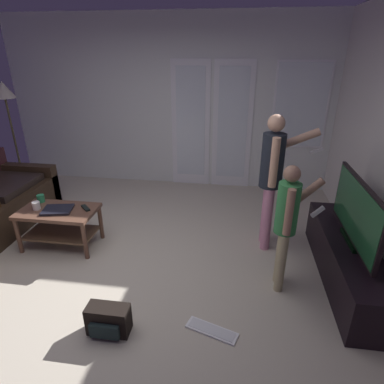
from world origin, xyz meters
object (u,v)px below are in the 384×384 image
(tv_stand, at_px, (346,261))
(floor_lamp, at_px, (5,98))
(person_adult, at_px, (273,171))
(tv_remote_black, at_px, (86,208))
(cup_near_edge, at_px, (41,198))
(flat_screen_tv, at_px, (356,213))
(loose_keyboard, at_px, (212,330))
(laptop_closed, at_px, (58,210))
(cup_by_laptop, at_px, (36,206))
(coffee_table, at_px, (59,220))
(backpack, at_px, (108,320))
(person_child, at_px, (287,219))

(tv_stand, bearing_deg, floor_lamp, 160.31)
(person_adult, xyz_separation_m, tv_remote_black, (-2.10, -0.29, -0.45))
(cup_near_edge, bearing_deg, tv_stand, -5.76)
(flat_screen_tv, distance_m, cup_near_edge, 3.48)
(loose_keyboard, xyz_separation_m, laptop_closed, (-1.87, 1.03, 0.48))
(floor_lamp, relative_size, cup_by_laptop, 19.07)
(tv_remote_black, bearing_deg, flat_screen_tv, 40.53)
(coffee_table, height_order, backpack, coffee_table)
(person_adult, distance_m, cup_by_laptop, 2.71)
(tv_stand, xyz_separation_m, laptop_closed, (-3.14, 0.16, 0.27))
(backpack, bearing_deg, person_adult, 48.33)
(flat_screen_tv, distance_m, floor_lamp, 4.98)
(backpack, xyz_separation_m, cup_by_laptop, (-1.28, 1.16, 0.40))
(person_child, xyz_separation_m, cup_by_laptop, (-2.74, 0.36, -0.24))
(person_child, xyz_separation_m, floor_lamp, (-3.98, 1.86, 0.74))
(tv_stand, bearing_deg, person_adult, 143.94)
(tv_stand, relative_size, floor_lamp, 1.01)
(person_adult, relative_size, person_child, 1.23)
(person_child, bearing_deg, tv_remote_black, 168.43)
(backpack, xyz_separation_m, laptop_closed, (-1.03, 1.15, 0.36))
(person_child, xyz_separation_m, laptop_closed, (-2.48, 0.35, -0.27))
(loose_keyboard, xyz_separation_m, tv_remote_black, (-1.58, 1.12, 0.48))
(coffee_table, height_order, loose_keyboard, coffee_table)
(coffee_table, xyz_separation_m, cup_near_edge, (-0.30, 0.17, 0.18))
(flat_screen_tv, height_order, loose_keyboard, flat_screen_tv)
(person_child, relative_size, laptop_closed, 3.95)
(flat_screen_tv, relative_size, tv_remote_black, 7.13)
(person_child, height_order, laptop_closed, person_child)
(floor_lamp, distance_m, backpack, 3.92)
(floor_lamp, bearing_deg, backpack, -46.43)
(coffee_table, distance_m, tv_stand, 3.16)
(laptop_closed, xyz_separation_m, cup_near_edge, (-0.32, 0.19, 0.03))
(person_adult, bearing_deg, loose_keyboard, -110.30)
(person_adult, bearing_deg, tv_stand, -36.06)
(laptop_closed, bearing_deg, floor_lamp, 122.78)
(cup_by_laptop, bearing_deg, coffee_table, 5.30)
(floor_lamp, height_order, backpack, floor_lamp)
(flat_screen_tv, xyz_separation_m, loose_keyboard, (-1.27, -0.88, -0.75))
(loose_keyboard, height_order, cup_near_edge, cup_near_edge)
(coffee_table, relative_size, tv_stand, 0.49)
(person_adult, bearing_deg, floor_lamp, 163.98)
(tv_remote_black, bearing_deg, backpack, -14.14)
(flat_screen_tv, height_order, laptop_closed, flat_screen_tv)
(tv_stand, relative_size, cup_near_edge, 19.41)
(tv_stand, bearing_deg, cup_by_laptop, 177.31)
(coffee_table, relative_size, person_adult, 0.56)
(coffee_table, distance_m, person_child, 2.56)
(person_child, distance_m, tv_remote_black, 2.25)
(floor_lamp, height_order, laptop_closed, floor_lamp)
(backpack, height_order, cup_by_laptop, cup_by_laptop)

